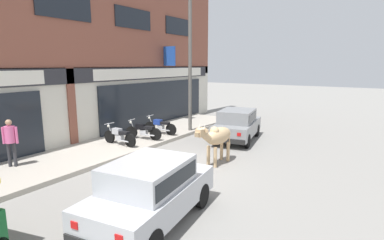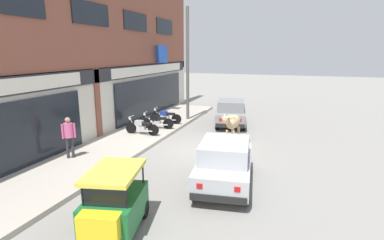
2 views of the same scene
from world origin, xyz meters
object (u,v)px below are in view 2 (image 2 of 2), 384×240
at_px(car_1, 225,161).
at_px(auto_rickshaw, 114,206).
at_px(utility_pole, 188,65).
at_px(pedestrian, 69,133).
at_px(motorcycle_1, 157,121).
at_px(motorcycle_0, 142,127).
at_px(motorcycle_2, 166,117).
at_px(car_0, 231,111).
at_px(cow, 233,123).

relative_size(car_1, auto_rickshaw, 1.76).
bearing_deg(utility_pole, pedestrian, 166.77).
distance_m(auto_rickshaw, motorcycle_1, 9.15).
bearing_deg(utility_pole, motorcycle_1, 165.03).
height_order(motorcycle_0, motorcycle_2, same).
bearing_deg(motorcycle_0, pedestrian, 166.17).
bearing_deg(auto_rickshaw, motorcycle_0, 24.38).
distance_m(car_0, car_1, 8.07).
bearing_deg(motorcycle_2, utility_pole, -27.18).
xyz_separation_m(auto_rickshaw, motorcycle_2, (9.85, 3.17, -0.12)).
bearing_deg(motorcycle_2, cow, -115.97).
relative_size(cow, motorcycle_2, 1.19).
height_order(motorcycle_1, utility_pole, utility_pole).
bearing_deg(pedestrian, motorcycle_0, -13.83).
xyz_separation_m(motorcycle_1, utility_pole, (2.77, -0.74, 2.86)).
distance_m(pedestrian, utility_pole, 8.48).
relative_size(car_1, utility_pole, 0.58).
relative_size(auto_rickshaw, motorcycle_2, 1.18).
xyz_separation_m(motorcycle_0, utility_pole, (4.06, -0.91, 2.86)).
distance_m(cow, utility_pole, 5.58).
bearing_deg(car_0, utility_pole, 88.70).
bearing_deg(car_0, pedestrian, 150.03).
height_order(cow, pedestrian, pedestrian).
relative_size(cow, motorcycle_0, 1.19).
height_order(car_0, car_1, same).
bearing_deg(motorcycle_0, utility_pole, -12.65).
distance_m(cow, pedestrian, 6.93).
bearing_deg(motorcycle_1, pedestrian, 167.71).
bearing_deg(car_1, motorcycle_2, 37.56).
bearing_deg(car_1, utility_pole, 27.81).
bearing_deg(car_1, auto_rickshaw, 151.72).
relative_size(car_0, motorcycle_0, 2.10).
height_order(car_1, motorcycle_0, car_1).
height_order(cow, car_0, cow).
bearing_deg(motorcycle_1, motorcycle_0, 172.43).
distance_m(motorcycle_0, utility_pole, 5.05).
bearing_deg(motorcycle_0, car_0, -41.92).
height_order(car_1, motorcycle_2, car_1).
height_order(car_0, motorcycle_1, car_0).
distance_m(motorcycle_0, pedestrian, 4.05).
bearing_deg(motorcycle_2, pedestrian, 170.34).
bearing_deg(auto_rickshaw, utility_pole, 11.90).
relative_size(car_0, utility_pole, 0.59).
bearing_deg(auto_rickshaw, motorcycle_2, 17.81).
distance_m(car_1, motorcycle_2, 8.18).
height_order(cow, motorcycle_1, cow).
bearing_deg(auto_rickshaw, motorcycle_1, 20.04).
distance_m(car_0, auto_rickshaw, 11.30).
bearing_deg(cow, motorcycle_1, 78.99).
bearing_deg(motorcycle_0, car_1, -127.42).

